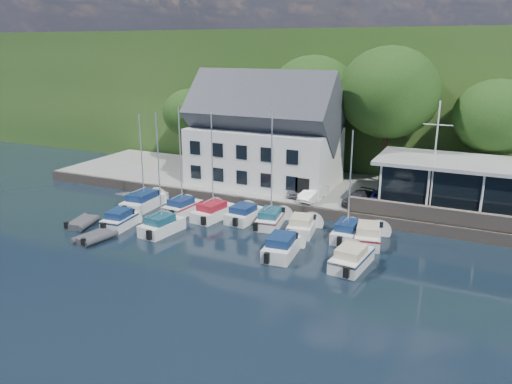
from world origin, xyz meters
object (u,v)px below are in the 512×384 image
boat_r1_1 (181,165)px  boat_r1_4 (272,175)px  club_pavilion (457,184)px  boat_r2_3 (282,244)px  dinghy_1 (95,236)px  boat_r2_4 (352,256)px  boat_r1_7 (369,233)px  boat_r1_6 (350,183)px  boat_r1_5 (302,224)px  boat_r1_2 (212,167)px  boat_r2_1 (159,176)px  car_silver (296,189)px  harbor_building (264,140)px  car_dgrey (358,198)px  boat_r1_3 (244,213)px  flagpole (434,160)px  boat_r1_0 (142,158)px  dinghy_0 (83,221)px  car_white (313,193)px  car_blue (380,198)px  boat_r2_0 (121,218)px

boat_r1_1 → boat_r1_4: bearing=9.5°
club_pavilion → boat_r1_1: (-21.78, -8.66, 1.34)m
boat_r2_3 → dinghy_1: bearing=-170.7°
boat_r2_4 → boat_r1_7: bearing=95.5°
boat_r1_6 → dinghy_1: boat_r1_6 is taller
boat_r1_5 → dinghy_1: bearing=-157.2°
boat_r1_2 → boat_r2_1: (-1.93, -4.78, 0.14)m
car_silver → boat_r2_3: (3.17, -11.07, -0.80)m
harbor_building → boat_r1_7: (12.62, -8.99, -4.60)m
boat_r1_6 → boat_r1_7: 4.04m
car_dgrey → boat_r2_1: (-12.88, -10.81, 3.08)m
boat_r2_1 → boat_r1_3: bearing=56.7°
boat_r1_2 → dinghy_1: boat_r1_2 is taller
flagpole → boat_r1_0: size_ratio=0.98×
car_silver → boat_r1_6: 9.39m
boat_r2_1 → dinghy_1: size_ratio=3.00×
club_pavilion → boat_r1_1: boat_r1_1 is taller
boat_r1_5 → harbor_building: bearing=120.3°
flagpole → dinghy_0: (-25.73, -11.81, -5.24)m
car_white → boat_r2_3: car_white is taller
boat_r1_6 → boat_r2_3: boat_r1_6 is taller
boat_r2_1 → car_white: bearing=57.0°
boat_r1_0 → boat_r1_3: boat_r1_0 is taller
car_silver → flagpole: bearing=-14.8°
flagpole → boat_r1_7: flagpole is taller
boat_r1_1 → boat_r1_5: 11.77m
flagpole → dinghy_1: bearing=-148.2°
flagpole → boat_r1_5: bearing=-147.8°
boat_r1_6 → boat_r1_4: bearing=177.0°
boat_r2_1 → boat_r1_2: bearing=75.5°
car_dgrey → car_blue: 1.88m
car_white → boat_r1_7: car_white is taller
dinghy_1 → flagpole: bearing=42.1°
flagpole → boat_r2_1: flagpole is taller
boat_r1_4 → boat_r1_5: boat_r1_4 is taller
boat_r1_3 → dinghy_0: boat_r1_3 is taller
boat_r1_2 → boat_r2_3: 10.22m
boat_r1_5 → boat_r2_3: size_ratio=0.89×
harbor_building → boat_r2_1: harbor_building is taller
car_dgrey → boat_r1_2: (-10.95, -6.02, 2.94)m
boat_r1_2 → boat_r2_0: (-5.78, -5.04, -3.75)m
boat_r2_0 → dinghy_1: boat_r2_0 is taller
boat_r2_1 → car_silver: bearing=65.3°
harbor_building → boat_r2_4: size_ratio=2.54×
boat_r1_1 → boat_r2_0: (-2.64, -5.04, -3.65)m
boat_r1_0 → boat_r1_4: boat_r1_0 is taller
boat_r1_7 → dinghy_1: (-18.87, -8.48, -0.39)m
boat_r1_2 → boat_r1_4: size_ratio=1.06×
car_blue → boat_r1_7: bearing=-90.1°
harbor_building → boat_r1_2: size_ratio=1.60×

